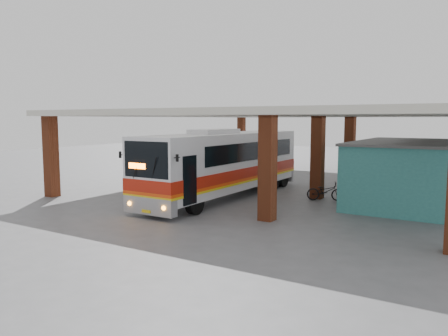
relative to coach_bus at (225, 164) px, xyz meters
name	(u,v)px	position (x,y,z in m)	size (l,w,h in m)	color
ground	(240,202)	(1.31, -0.66, -1.83)	(90.00, 90.00, 0.00)	#515154
brick_columns	(303,154)	(2.74, 4.34, 0.35)	(20.10, 21.60, 4.35)	brown
canopy_roof	(299,114)	(1.81, 5.84, 2.67)	(21.00, 23.00, 0.30)	beige
shop_building	(412,173)	(8.80, 3.34, -0.26)	(5.20, 8.20, 3.11)	#2D7272
coach_bus	(225,164)	(0.00, 0.00, 0.00)	(2.70, 12.65, 3.68)	silver
motorcycle	(325,191)	(4.92, 1.90, -1.34)	(0.65, 1.87, 0.98)	black
pedestrian	(267,191)	(3.41, -1.88, -0.91)	(0.67, 0.44, 1.83)	red
red_chair	(364,189)	(6.23, 4.56, -1.49)	(0.51, 0.51, 0.74)	red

